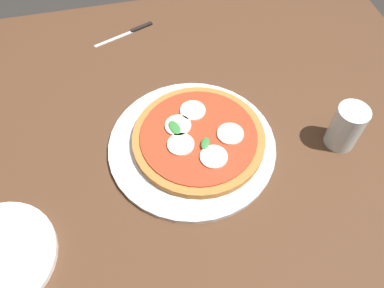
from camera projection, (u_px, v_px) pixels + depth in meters
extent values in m
plane|color=#2D2B28|center=(179.00, 253.00, 1.46)|extent=(6.00, 6.00, 0.00)
cube|color=#4C301E|center=(170.00, 147.00, 0.86)|extent=(1.42, 1.11, 0.04)
cube|color=#4C301E|center=(303.00, 78.00, 1.51)|extent=(0.07, 0.07, 0.71)
cylinder|color=silver|center=(192.00, 145.00, 0.83)|extent=(0.37, 0.37, 0.01)
cylinder|color=#B27033|center=(199.00, 138.00, 0.82)|extent=(0.29, 0.29, 0.02)
cylinder|color=#B7381E|center=(199.00, 135.00, 0.82)|extent=(0.26, 0.26, 0.00)
cylinder|color=#F4EACC|center=(230.00, 134.00, 0.81)|extent=(0.06, 0.06, 0.00)
cylinder|color=#F4EACC|center=(193.00, 111.00, 0.85)|extent=(0.06, 0.06, 0.00)
cylinder|color=#F4EACC|center=(178.00, 125.00, 0.83)|extent=(0.06, 0.06, 0.00)
cylinder|color=#F4EACC|center=(181.00, 144.00, 0.80)|extent=(0.06, 0.06, 0.00)
cylinder|color=#F4EACC|center=(214.00, 157.00, 0.78)|extent=(0.06, 0.06, 0.00)
ellipsoid|color=#337F38|center=(175.00, 127.00, 0.82)|extent=(0.03, 0.04, 0.00)
ellipsoid|color=#337F38|center=(205.00, 143.00, 0.79)|extent=(0.03, 0.04, 0.00)
cube|color=black|center=(143.00, 27.00, 1.07)|extent=(0.07, 0.03, 0.01)
cube|color=silver|center=(114.00, 39.00, 1.05)|extent=(0.11, 0.05, 0.00)
cylinder|color=silver|center=(346.00, 127.00, 0.80)|extent=(0.07, 0.07, 0.11)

